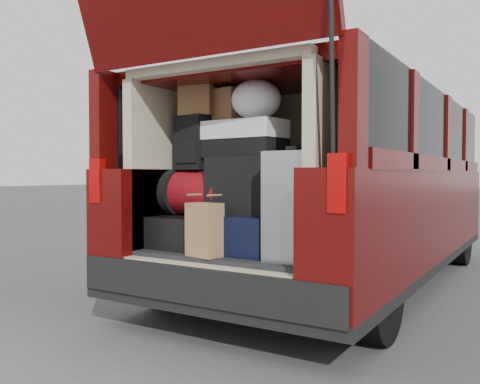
{
  "coord_description": "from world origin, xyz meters",
  "views": [
    {
      "loc": [
        1.78,
        -2.75,
        1.06
      ],
      "look_at": [
        -0.05,
        0.2,
        0.94
      ],
      "focal_mm": 38.0,
      "sensor_mm": 36.0,
      "label": 1
    }
  ],
  "objects_px": {
    "black_hardshell": "(192,231)",
    "kraft_bag": "(204,230)",
    "red_duffel": "(201,193)",
    "twotone_duffel": "(244,139)",
    "black_soft_case": "(250,185)",
    "silver_roller": "(298,206)",
    "navy_hardshell": "(252,233)",
    "backpack": "(194,143)"
  },
  "relations": [
    {
      "from": "silver_roller",
      "to": "twotone_duffel",
      "type": "distance_m",
      "value": 0.64
    },
    {
      "from": "black_hardshell",
      "to": "twotone_duffel",
      "type": "bearing_deg",
      "value": 9.47
    },
    {
      "from": "twotone_duffel",
      "to": "black_hardshell",
      "type": "bearing_deg",
      "value": -168.01
    },
    {
      "from": "black_soft_case",
      "to": "backpack",
      "type": "xyz_separation_m",
      "value": [
        -0.46,
        -0.01,
        0.3
      ]
    },
    {
      "from": "kraft_bag",
      "to": "twotone_duffel",
      "type": "distance_m",
      "value": 0.69
    },
    {
      "from": "navy_hardshell",
      "to": "kraft_bag",
      "type": "height_order",
      "value": "kraft_bag"
    },
    {
      "from": "black_soft_case",
      "to": "twotone_duffel",
      "type": "relative_size",
      "value": 0.95
    },
    {
      "from": "twotone_duffel",
      "to": "silver_roller",
      "type": "bearing_deg",
      "value": -11.92
    },
    {
      "from": "black_hardshell",
      "to": "black_soft_case",
      "type": "relative_size",
      "value": 1.06
    },
    {
      "from": "navy_hardshell",
      "to": "black_soft_case",
      "type": "xyz_separation_m",
      "value": [
        -0.02,
        0.0,
        0.31
      ]
    },
    {
      "from": "black_soft_case",
      "to": "twotone_duffel",
      "type": "distance_m",
      "value": 0.32
    },
    {
      "from": "black_hardshell",
      "to": "kraft_bag",
      "type": "distance_m",
      "value": 0.45
    },
    {
      "from": "red_duffel",
      "to": "black_soft_case",
      "type": "height_order",
      "value": "black_soft_case"
    },
    {
      "from": "backpack",
      "to": "silver_roller",
      "type": "bearing_deg",
      "value": 5.12
    },
    {
      "from": "navy_hardshell",
      "to": "twotone_duffel",
      "type": "distance_m",
      "value": 0.63
    },
    {
      "from": "navy_hardshell",
      "to": "kraft_bag",
      "type": "xyz_separation_m",
      "value": [
        -0.15,
        -0.33,
        0.04
      ]
    },
    {
      "from": "navy_hardshell",
      "to": "backpack",
      "type": "xyz_separation_m",
      "value": [
        -0.47,
        -0.0,
        0.61
      ]
    },
    {
      "from": "red_duffel",
      "to": "twotone_duffel",
      "type": "relative_size",
      "value": 0.91
    },
    {
      "from": "black_hardshell",
      "to": "navy_hardshell",
      "type": "bearing_deg",
      "value": 4.76
    },
    {
      "from": "black_hardshell",
      "to": "red_duffel",
      "type": "bearing_deg",
      "value": 30.25
    },
    {
      "from": "black_hardshell",
      "to": "silver_roller",
      "type": "bearing_deg",
      "value": -3.54
    },
    {
      "from": "silver_roller",
      "to": "twotone_duffel",
      "type": "xyz_separation_m",
      "value": [
        -0.46,
        0.14,
        0.43
      ]
    },
    {
      "from": "black_soft_case",
      "to": "red_duffel",
      "type": "bearing_deg",
      "value": 172.48
    },
    {
      "from": "black_hardshell",
      "to": "navy_hardshell",
      "type": "height_order",
      "value": "navy_hardshell"
    },
    {
      "from": "silver_roller",
      "to": "red_duffel",
      "type": "height_order",
      "value": "silver_roller"
    },
    {
      "from": "kraft_bag",
      "to": "silver_roller",
      "type": "bearing_deg",
      "value": 33.92
    },
    {
      "from": "black_hardshell",
      "to": "kraft_bag",
      "type": "xyz_separation_m",
      "value": [
        0.33,
        -0.3,
        0.06
      ]
    },
    {
      "from": "red_duffel",
      "to": "black_hardshell",
      "type": "bearing_deg",
      "value": -145.1
    },
    {
      "from": "black_hardshell",
      "to": "red_duffel",
      "type": "relative_size",
      "value": 1.1
    },
    {
      "from": "black_hardshell",
      "to": "black_soft_case",
      "type": "xyz_separation_m",
      "value": [
        0.46,
        0.03,
        0.33
      ]
    },
    {
      "from": "kraft_bag",
      "to": "twotone_duffel",
      "type": "height_order",
      "value": "twotone_duffel"
    },
    {
      "from": "black_soft_case",
      "to": "backpack",
      "type": "distance_m",
      "value": 0.54
    },
    {
      "from": "backpack",
      "to": "twotone_duffel",
      "type": "height_order",
      "value": "backpack"
    },
    {
      "from": "navy_hardshell",
      "to": "twotone_duffel",
      "type": "bearing_deg",
      "value": 161.81
    },
    {
      "from": "silver_roller",
      "to": "backpack",
      "type": "height_order",
      "value": "backpack"
    },
    {
      "from": "kraft_bag",
      "to": "black_soft_case",
      "type": "xyz_separation_m",
      "value": [
        0.13,
        0.33,
        0.27
      ]
    },
    {
      "from": "red_duffel",
      "to": "backpack",
      "type": "xyz_separation_m",
      "value": [
        -0.05,
        -0.01,
        0.35
      ]
    },
    {
      "from": "kraft_bag",
      "to": "backpack",
      "type": "xyz_separation_m",
      "value": [
        -0.32,
        0.32,
        0.57
      ]
    },
    {
      "from": "silver_roller",
      "to": "black_soft_case",
      "type": "bearing_deg",
      "value": 165.02
    },
    {
      "from": "black_hardshell",
      "to": "red_duffel",
      "type": "xyz_separation_m",
      "value": [
        0.06,
        0.03,
        0.27
      ]
    },
    {
      "from": "silver_roller",
      "to": "black_soft_case",
      "type": "xyz_separation_m",
      "value": [
        -0.4,
        0.11,
        0.12
      ]
    },
    {
      "from": "black_hardshell",
      "to": "twotone_duffel",
      "type": "distance_m",
      "value": 0.76
    }
  ]
}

